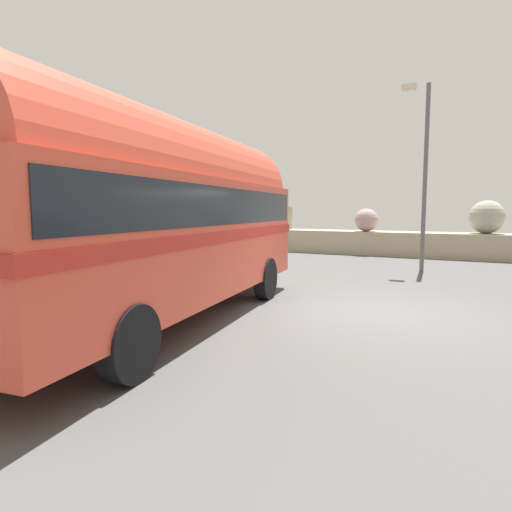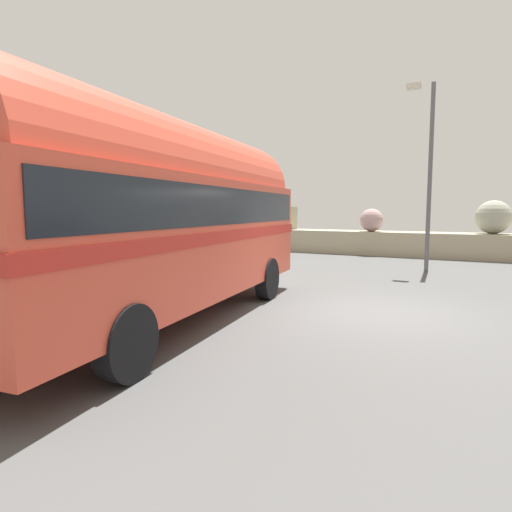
% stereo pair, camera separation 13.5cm
% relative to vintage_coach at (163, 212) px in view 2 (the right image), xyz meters
% --- Properties ---
extents(ground, '(32.00, 26.00, 0.02)m').
position_rel_vintage_coach_xyz_m(ground, '(3.18, 2.67, -2.04)').
color(ground, '#4E4D4D').
extents(breakwater, '(31.36, 1.97, 2.50)m').
position_rel_vintage_coach_xyz_m(breakwater, '(3.16, 14.47, -1.37)').
color(breakwater, tan).
rests_on(breakwater, ground).
extents(vintage_coach, '(3.70, 8.85, 3.70)m').
position_rel_vintage_coach_xyz_m(vintage_coach, '(0.00, 0.00, 0.00)').
color(vintage_coach, black).
rests_on(vintage_coach, ground).
extents(second_coach, '(3.87, 8.87, 3.70)m').
position_rel_vintage_coach_xyz_m(second_coach, '(-4.10, 0.15, 0.00)').
color(second_coach, black).
rests_on(second_coach, ground).
extents(lamp_post, '(0.87, 0.37, 6.18)m').
position_rel_vintage_coach_xyz_m(lamp_post, '(3.21, 9.28, 1.45)').
color(lamp_post, '#5B5B60').
rests_on(lamp_post, ground).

